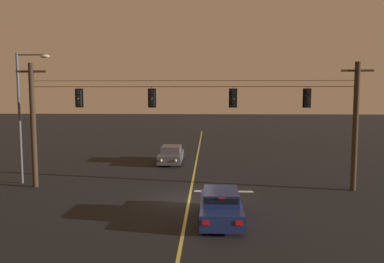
% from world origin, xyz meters
% --- Properties ---
extents(ground_plane, '(180.00, 180.00, 0.00)m').
position_xyz_m(ground_plane, '(0.00, 0.00, 0.00)').
color(ground_plane, black).
extents(lane_centre_stripe, '(0.14, 60.00, 0.01)m').
position_xyz_m(lane_centre_stripe, '(0.00, 8.51, 0.00)').
color(lane_centre_stripe, '#D1C64C').
rests_on(lane_centre_stripe, ground).
extents(stop_bar_paint, '(3.40, 0.36, 0.01)m').
position_xyz_m(stop_bar_paint, '(1.90, 1.91, 0.00)').
color(stop_bar_paint, silver).
rests_on(stop_bar_paint, ground).
extents(signal_span_assembly, '(20.72, 0.32, 7.43)m').
position_xyz_m(signal_span_assembly, '(-0.00, 2.51, 3.87)').
color(signal_span_assembly, '#38281C').
rests_on(signal_span_assembly, ground).
extents(traffic_light_leftmost, '(0.48, 0.41, 1.22)m').
position_xyz_m(traffic_light_leftmost, '(-6.67, 2.49, 5.38)').
color(traffic_light_leftmost, black).
extents(traffic_light_left_inner, '(0.48, 0.41, 1.22)m').
position_xyz_m(traffic_light_left_inner, '(-2.32, 2.49, 5.38)').
color(traffic_light_left_inner, black).
extents(traffic_light_centre, '(0.48, 0.41, 1.22)m').
position_xyz_m(traffic_light_centre, '(2.43, 2.49, 5.38)').
color(traffic_light_centre, black).
extents(traffic_light_right_inner, '(0.48, 0.41, 1.22)m').
position_xyz_m(traffic_light_right_inner, '(6.70, 2.49, 5.38)').
color(traffic_light_right_inner, black).
extents(car_waiting_near_lane, '(1.80, 4.33, 1.39)m').
position_xyz_m(car_waiting_near_lane, '(1.57, -3.16, 0.65)').
color(car_waiting_near_lane, navy).
rests_on(car_waiting_near_lane, ground).
extents(car_oncoming_lead, '(1.80, 4.42, 1.39)m').
position_xyz_m(car_oncoming_lead, '(-2.04, 11.01, 0.65)').
color(car_oncoming_lead, '#4C4C51').
rests_on(car_oncoming_lead, ground).
extents(street_lamp_corner, '(2.11, 0.30, 8.13)m').
position_xyz_m(street_lamp_corner, '(-10.43, 3.43, 4.87)').
color(street_lamp_corner, '#4C4F54').
rests_on(street_lamp_corner, ground).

